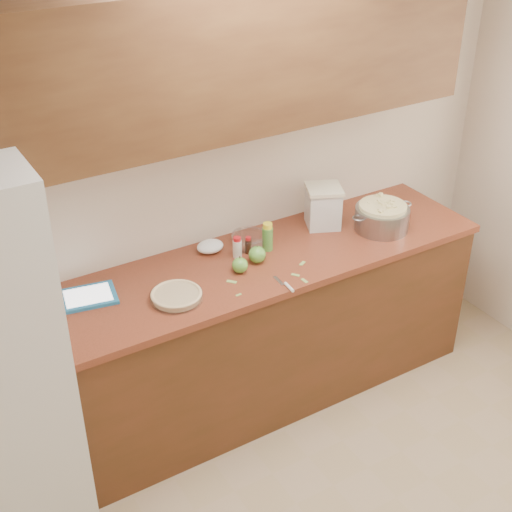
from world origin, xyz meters
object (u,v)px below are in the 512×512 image
pie (176,296)px  tablet (88,297)px  flour_canister (323,206)px  colander (382,217)px

pie → tablet: size_ratio=0.85×
flour_canister → colander: bearing=-38.6°
flour_canister → tablet: 1.41m
colander → flour_canister: flour_canister is taller
pie → tablet: (-0.36, 0.23, -0.01)m
colander → tablet: size_ratio=1.35×
pie → colander: (1.30, 0.04, 0.05)m
pie → flour_canister: bearing=13.5°
pie → colander: 1.30m
pie → flour_canister: flour_canister is taller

